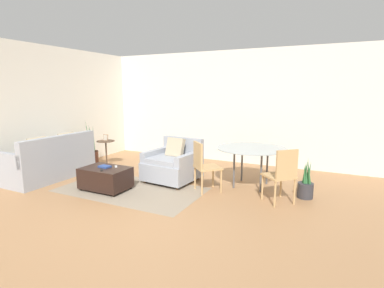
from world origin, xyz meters
TOP-DOWN VIEW (x-y plane):
  - ground_plane at (0.00, 0.00)m, footprint 20.00×20.00m
  - wall_back at (0.00, 3.91)m, footprint 12.00×0.06m
  - wall_left at (-3.30, 1.50)m, footprint 0.06×12.00m
  - area_rug at (-0.83, 0.98)m, footprint 2.60×1.45m
  - couch at (-2.75, 0.86)m, footprint 0.84×1.74m
  - armchair at (-0.41, 1.82)m, footprint 1.00×1.01m
  - ottoman at (-1.24, 0.79)m, footprint 0.84×0.57m
  - book_stack at (-1.27, 0.82)m, footprint 0.22×0.17m
  - tv_remote_primary at (-1.19, 0.64)m, footprint 0.15×0.15m
  - tv_remote_secondary at (-1.12, 0.94)m, footprint 0.12×0.13m
  - potted_plant at (-2.91, 2.13)m, footprint 0.37×0.37m
  - side_table at (-2.43, 2.15)m, footprint 0.42×0.42m
  - picture_frame at (-2.43, 2.15)m, footprint 0.14×0.06m
  - dining_table at (1.08, 2.16)m, footprint 1.29×1.29m
  - dining_chair_near_left at (0.40, 1.48)m, footprint 0.59×0.59m
  - dining_chair_near_right at (1.76, 1.48)m, footprint 0.59×0.59m
  - potted_plant_small at (2.08, 1.94)m, footprint 0.26×0.26m

SIDE VIEW (x-z plane):
  - ground_plane at x=0.00m, z-range 0.00..0.00m
  - area_rug at x=-0.83m, z-range 0.00..0.01m
  - potted_plant_small at x=2.08m, z-range -0.14..0.54m
  - ottoman at x=-1.24m, z-range 0.02..0.43m
  - potted_plant at x=-2.91m, z-range -0.29..0.80m
  - couch at x=-2.75m, z-range -0.14..0.77m
  - armchair at x=-0.41m, z-range -0.09..0.77m
  - tv_remote_primary at x=-1.19m, z-range 0.41..0.42m
  - tv_remote_secondary at x=-1.12m, z-range 0.41..0.42m
  - book_stack at x=-1.27m, z-range 0.41..0.44m
  - side_table at x=-2.43m, z-range 0.12..0.73m
  - dining_chair_near_left at x=0.40m, z-range 0.07..0.97m
  - dining_chair_near_right at x=1.76m, z-range 0.07..0.97m
  - dining_table at x=1.08m, z-range 0.30..1.04m
  - picture_frame at x=-2.43m, z-range 0.61..0.76m
  - wall_back at x=0.00m, z-range 0.00..2.75m
  - wall_left at x=-3.30m, z-range 0.00..2.75m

